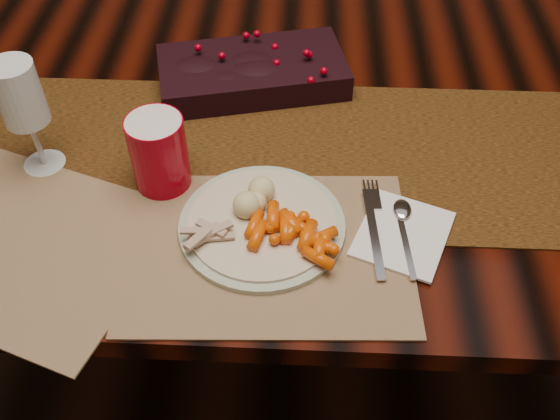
{
  "coord_description": "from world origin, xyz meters",
  "views": [
    {
      "loc": [
        0.03,
        -0.92,
        1.47
      ],
      "look_at": [
        0.0,
        -0.3,
        0.8
      ],
      "focal_mm": 40.0,
      "sensor_mm": 36.0,
      "label": 1
    }
  ],
  "objects_px": {
    "centerpiece": "(252,68)",
    "placemat_main": "(268,249)",
    "red_cup": "(159,153)",
    "mashed_potatoes": "(255,194)",
    "dining_table": "(284,240)",
    "baby_carrots": "(286,238)",
    "dinner_plate": "(262,224)",
    "napkin": "(403,234)",
    "turkey_shreds": "(209,235)",
    "wine_glass": "(28,118)"
  },
  "relations": [
    {
      "from": "turkey_shreds",
      "to": "dinner_plate",
      "type": "bearing_deg",
      "value": 27.35
    },
    {
      "from": "dinner_plate",
      "to": "wine_glass",
      "type": "bearing_deg",
      "value": 161.31
    },
    {
      "from": "mashed_potatoes",
      "to": "baby_carrots",
      "type": "bearing_deg",
      "value": -57.36
    },
    {
      "from": "centerpiece",
      "to": "wine_glass",
      "type": "distance_m",
      "value": 0.42
    },
    {
      "from": "turkey_shreds",
      "to": "baby_carrots",
      "type": "bearing_deg",
      "value": -1.55
    },
    {
      "from": "red_cup",
      "to": "wine_glass",
      "type": "bearing_deg",
      "value": 170.82
    },
    {
      "from": "turkey_shreds",
      "to": "dining_table",
      "type": "bearing_deg",
      "value": 73.6
    },
    {
      "from": "dinner_plate",
      "to": "red_cup",
      "type": "distance_m",
      "value": 0.2
    },
    {
      "from": "dining_table",
      "to": "napkin",
      "type": "distance_m",
      "value": 0.52
    },
    {
      "from": "placemat_main",
      "to": "dinner_plate",
      "type": "xyz_separation_m",
      "value": [
        -0.01,
        0.04,
        0.01
      ]
    },
    {
      "from": "dining_table",
      "to": "dinner_plate",
      "type": "xyz_separation_m",
      "value": [
        -0.02,
        -0.29,
        0.39
      ]
    },
    {
      "from": "red_cup",
      "to": "wine_glass",
      "type": "distance_m",
      "value": 0.21
    },
    {
      "from": "mashed_potatoes",
      "to": "wine_glass",
      "type": "distance_m",
      "value": 0.38
    },
    {
      "from": "dining_table",
      "to": "napkin",
      "type": "bearing_deg",
      "value": -57.72
    },
    {
      "from": "placemat_main",
      "to": "centerpiece",
      "type": "bearing_deg",
      "value": 95.09
    },
    {
      "from": "red_cup",
      "to": "mashed_potatoes",
      "type": "bearing_deg",
      "value": -20.24
    },
    {
      "from": "placemat_main",
      "to": "mashed_potatoes",
      "type": "relative_size",
      "value": 5.76
    },
    {
      "from": "turkey_shreds",
      "to": "red_cup",
      "type": "relative_size",
      "value": 0.6
    },
    {
      "from": "turkey_shreds",
      "to": "red_cup",
      "type": "distance_m",
      "value": 0.16
    },
    {
      "from": "baby_carrots",
      "to": "wine_glass",
      "type": "relative_size",
      "value": 0.62
    },
    {
      "from": "dining_table",
      "to": "baby_carrots",
      "type": "xyz_separation_m",
      "value": [
        0.01,
        -0.34,
        0.41
      ]
    },
    {
      "from": "centerpiece",
      "to": "turkey_shreds",
      "type": "relative_size",
      "value": 4.67
    },
    {
      "from": "baby_carrots",
      "to": "mashed_potatoes",
      "type": "distance_m",
      "value": 0.09
    },
    {
      "from": "napkin",
      "to": "red_cup",
      "type": "height_order",
      "value": "red_cup"
    },
    {
      "from": "dinner_plate",
      "to": "turkey_shreds",
      "type": "distance_m",
      "value": 0.09
    },
    {
      "from": "baby_carrots",
      "to": "wine_glass",
      "type": "bearing_deg",
      "value": 157.78
    },
    {
      "from": "mashed_potatoes",
      "to": "napkin",
      "type": "bearing_deg",
      "value": -10.72
    },
    {
      "from": "centerpiece",
      "to": "dining_table",
      "type": "bearing_deg",
      "value": -48.73
    },
    {
      "from": "dining_table",
      "to": "red_cup",
      "type": "xyz_separation_m",
      "value": [
        -0.19,
        -0.2,
        0.44
      ]
    },
    {
      "from": "dinner_plate",
      "to": "centerpiece",
      "type": "bearing_deg",
      "value": 96.45
    },
    {
      "from": "baby_carrots",
      "to": "red_cup",
      "type": "bearing_deg",
      "value": 146.56
    },
    {
      "from": "dinner_plate",
      "to": "napkin",
      "type": "xyz_separation_m",
      "value": [
        0.21,
        -0.01,
        -0.0
      ]
    },
    {
      "from": "centerpiece",
      "to": "placemat_main",
      "type": "bearing_deg",
      "value": -82.58
    },
    {
      "from": "napkin",
      "to": "wine_glass",
      "type": "bearing_deg",
      "value": -170.93
    },
    {
      "from": "placemat_main",
      "to": "dinner_plate",
      "type": "relative_size",
      "value": 1.66
    },
    {
      "from": "centerpiece",
      "to": "red_cup",
      "type": "distance_m",
      "value": 0.3
    },
    {
      "from": "red_cup",
      "to": "napkin",
      "type": "bearing_deg",
      "value": -14.69
    },
    {
      "from": "centerpiece",
      "to": "dinner_plate",
      "type": "xyz_separation_m",
      "value": [
        0.04,
        -0.37,
        -0.03
      ]
    },
    {
      "from": "turkey_shreds",
      "to": "napkin",
      "type": "relative_size",
      "value": 0.51
    },
    {
      "from": "centerpiece",
      "to": "dinner_plate",
      "type": "bearing_deg",
      "value": -83.55
    },
    {
      "from": "placemat_main",
      "to": "baby_carrots",
      "type": "bearing_deg",
      "value": -2.77
    },
    {
      "from": "centerpiece",
      "to": "red_cup",
      "type": "bearing_deg",
      "value": -114.44
    },
    {
      "from": "red_cup",
      "to": "turkey_shreds",
      "type": "bearing_deg",
      "value": -55.14
    },
    {
      "from": "placemat_main",
      "to": "mashed_potatoes",
      "type": "distance_m",
      "value": 0.09
    },
    {
      "from": "baby_carrots",
      "to": "napkin",
      "type": "distance_m",
      "value": 0.18
    },
    {
      "from": "napkin",
      "to": "dining_table",
      "type": "bearing_deg",
      "value": 144.12
    },
    {
      "from": "wine_glass",
      "to": "baby_carrots",
      "type": "bearing_deg",
      "value": -22.22
    },
    {
      "from": "dining_table",
      "to": "napkin",
      "type": "relative_size",
      "value": 12.32
    },
    {
      "from": "dining_table",
      "to": "napkin",
      "type": "height_order",
      "value": "napkin"
    },
    {
      "from": "placemat_main",
      "to": "wine_glass",
      "type": "distance_m",
      "value": 0.43
    }
  ]
}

